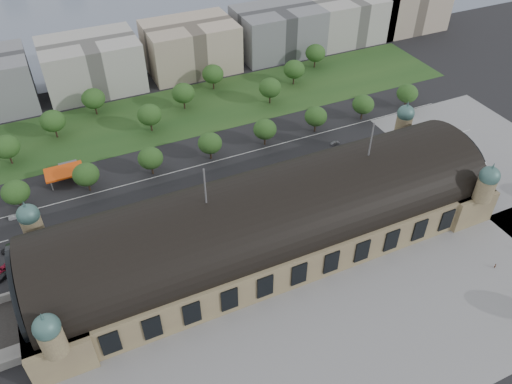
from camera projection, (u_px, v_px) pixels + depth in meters
name	position (u px, v px, depth m)	size (l,w,h in m)	color
ground	(268.00, 244.00, 163.83)	(900.00, 900.00, 0.00)	black
station	(269.00, 222.00, 157.25)	(150.00, 48.40, 44.30)	#9A8B60
plaza_south	(371.00, 338.00, 136.36)	(190.00, 48.00, 0.12)	gray
plaza_east	(503.00, 166.00, 197.04)	(56.00, 100.00, 0.12)	gray
road_slab	(175.00, 194.00, 183.89)	(260.00, 26.00, 0.10)	black
grass_belt	(148.00, 119.00, 223.87)	(300.00, 45.00, 0.10)	#20461C
petrol_station	(67.00, 170.00, 190.10)	(14.00, 13.00, 5.05)	#E6490D
office_3	(92.00, 65.00, 239.25)	(45.00, 32.00, 24.00)	#B5B3AB
office_4	(191.00, 47.00, 255.37)	(45.00, 32.00, 24.00)	#BEAC95
office_5	(278.00, 31.00, 271.50)	(45.00, 32.00, 24.00)	gray
office_6	(348.00, 18.00, 286.00)	(45.00, 32.00, 24.00)	#B5B3AB
office_7	(404.00, 7.00, 298.90)	(45.00, 32.00, 24.00)	#BEAC95
tree_row_2	(16.00, 192.00, 172.83)	(9.60, 9.60, 11.52)	#2D2116
tree_row_3	(86.00, 175.00, 180.57)	(9.60, 9.60, 11.52)	#2D2116
tree_row_4	(150.00, 158.00, 188.31)	(9.60, 9.60, 11.52)	#2D2116
tree_row_5	(210.00, 143.00, 196.05)	(9.60, 9.60, 11.52)	#2D2116
tree_row_6	(265.00, 129.00, 203.79)	(9.60, 9.60, 11.52)	#2D2116
tree_row_7	(316.00, 116.00, 211.52)	(9.60, 9.60, 11.52)	#2D2116
tree_row_8	(363.00, 104.00, 219.26)	(9.60, 9.60, 11.52)	#2D2116
tree_row_9	(407.00, 93.00, 227.00)	(9.60, 9.60, 11.52)	#2D2116
tree_belt_3	(6.00, 147.00, 193.04)	(10.40, 10.40, 12.48)	#2D2116
tree_belt_4	(53.00, 121.00, 207.54)	(10.40, 10.40, 12.48)	#2D2116
tree_belt_5	(93.00, 99.00, 222.03)	(10.40, 10.40, 12.48)	#2D2116
tree_belt_6	(149.00, 115.00, 211.42)	(10.40, 10.40, 12.48)	#2D2116
tree_belt_7	(183.00, 93.00, 225.92)	(10.40, 10.40, 12.48)	#2D2116
tree_belt_8	(213.00, 74.00, 240.41)	(10.40, 10.40, 12.48)	#2D2116
tree_belt_9	(270.00, 88.00, 229.80)	(10.40, 10.40, 12.48)	#2D2116
tree_belt_10	(294.00, 69.00, 244.29)	(10.40, 10.40, 12.48)	#2D2116
tree_belt_11	(315.00, 53.00, 258.79)	(10.40, 10.40, 12.48)	#2D2116
traffic_car_1	(15.00, 217.00, 173.03)	(1.56, 4.48, 1.48)	#999BA1
traffic_car_2	(9.00, 250.00, 161.01)	(2.29, 4.97, 1.38)	black
traffic_car_4	(223.00, 185.00, 186.72)	(1.52, 3.78, 1.29)	#1D1A48
traffic_car_5	(335.00, 143.00, 208.16)	(1.38, 3.95, 1.30)	#4E5055
parked_car_0	(3.00, 277.00, 152.17)	(1.70, 4.87, 1.61)	black
parked_car_1	(2.00, 269.00, 154.53)	(2.57, 5.57, 1.55)	maroon
parked_car_2	(38.00, 257.00, 158.35)	(2.25, 5.53, 1.61)	#1A274A
parked_car_3	(151.00, 232.00, 167.11)	(1.85, 4.61, 1.57)	#505357
parked_car_4	(162.00, 221.00, 171.53)	(1.64, 4.71, 1.55)	#B9B8BA
parked_car_5	(102.00, 238.00, 164.85)	(2.71, 5.88, 1.63)	gray
parked_car_6	(137.00, 233.00, 166.86)	(2.25, 5.54, 1.61)	black
bus_west	(182.00, 205.00, 176.59)	(2.57, 10.97, 3.06)	red
bus_mid	(260.00, 183.00, 186.01)	(2.55, 10.91, 3.04)	silver
bus_east	(263.00, 176.00, 189.37)	(2.69, 11.50, 3.20)	silver
pedestrian_1	(495.00, 266.00, 155.47)	(0.63, 0.42, 1.74)	gray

